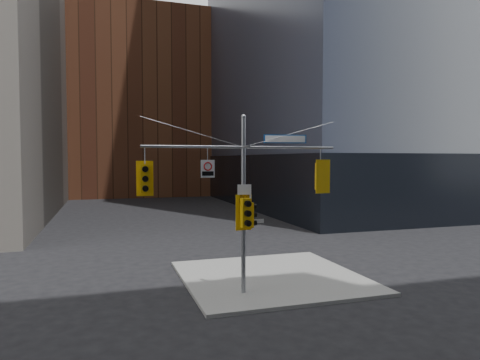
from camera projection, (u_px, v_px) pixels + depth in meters
ground at (261, 313)px, 15.33m from camera, size 160.00×160.00×0.00m
sidewalk_corner at (271, 277)px, 19.74m from camera, size 8.00×8.00×0.15m
podium_ne at (380, 179)px, 54.12m from camera, size 36.40×36.40×6.00m
brick_midrise at (137, 108)px, 69.88m from camera, size 26.00×20.00×28.00m
signal_assembly at (244, 187)px, 17.02m from camera, size 8.00×0.80×7.30m
traffic_light_west_arm at (145, 179)px, 15.85m from camera, size 0.63×0.51×1.32m
traffic_light_east_arm at (320, 176)px, 18.03m from camera, size 0.68×0.56×1.42m
traffic_light_pole_side at (251, 215)px, 17.18m from camera, size 0.38×0.33×1.00m
traffic_light_pole_front at (246, 213)px, 16.81m from camera, size 0.68×0.57×1.42m
street_sign_blade at (285, 139)px, 17.47m from camera, size 1.79×0.29×0.35m
regulatory_sign_arm at (208, 168)px, 16.52m from camera, size 0.55×0.08×0.69m
regulatory_sign_pole at (244, 194)px, 16.92m from camera, size 0.56×0.07×0.73m
street_blade_ew at (254, 221)px, 17.23m from camera, size 0.82×0.08×0.16m
street_blade_ns at (240, 228)px, 17.53m from camera, size 0.12×0.71×0.14m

